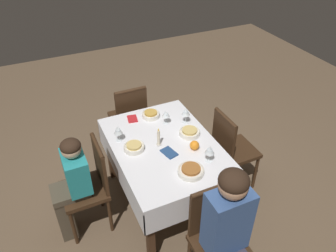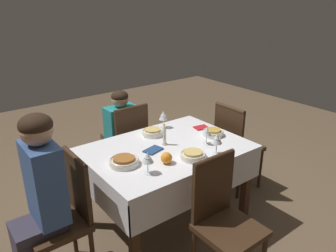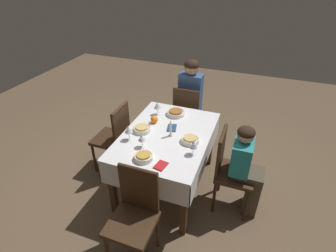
# 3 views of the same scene
# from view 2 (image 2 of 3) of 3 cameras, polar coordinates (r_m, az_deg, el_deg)

# --- Properties ---
(ground_plane) EXTENTS (8.00, 8.00, 0.00)m
(ground_plane) POSITION_cam_2_polar(r_m,az_deg,el_deg) (2.97, -0.19, -16.44)
(ground_plane) COLOR brown
(dining_table) EXTENTS (1.25, 0.89, 0.73)m
(dining_table) POSITION_cam_2_polar(r_m,az_deg,el_deg) (2.63, -0.20, -5.64)
(dining_table) COLOR silver
(dining_table) RESTS_ON ground_plane
(chair_east) EXTENTS (0.38, 0.38, 0.90)m
(chair_east) POSITION_cam_2_polar(r_m,az_deg,el_deg) (2.33, -17.52, -14.31)
(chair_east) COLOR #382314
(chair_east) RESTS_ON ground_plane
(chair_south) EXTENTS (0.38, 0.38, 0.90)m
(chair_south) POSITION_cam_2_polar(r_m,az_deg,el_deg) (3.22, -7.14, -2.92)
(chair_south) COLOR #382314
(chair_south) RESTS_ON ground_plane
(chair_north) EXTENTS (0.38, 0.38, 0.90)m
(chair_north) POSITION_cam_2_polar(r_m,az_deg,el_deg) (2.23, 9.59, -15.33)
(chair_north) COLOR #382314
(chair_north) RESTS_ON ground_plane
(chair_west) EXTENTS (0.38, 0.38, 0.90)m
(chair_west) POSITION_cam_2_polar(r_m,az_deg,el_deg) (3.26, 11.57, -2.93)
(chair_west) COLOR #382314
(chair_west) RESTS_ON ground_plane
(person_adult_denim) EXTENTS (0.34, 0.30, 1.22)m
(person_adult_denim) POSITION_cam_2_polar(r_m,az_deg,el_deg) (2.20, -21.60, -11.38)
(person_adult_denim) COLOR #383342
(person_adult_denim) RESTS_ON ground_plane
(person_child_teal) EXTENTS (0.30, 0.33, 1.01)m
(person_child_teal) POSITION_cam_2_polar(r_m,az_deg,el_deg) (3.33, -8.59, -1.19)
(person_child_teal) COLOR #4C4233
(person_child_teal) RESTS_ON ground_plane
(bowl_east) EXTENTS (0.21, 0.21, 0.06)m
(bowl_east) POSITION_cam_2_polar(r_m,az_deg,el_deg) (2.34, -7.68, -6.07)
(bowl_east) COLOR silver
(bowl_east) RESTS_ON dining_table
(wine_glass_east) EXTENTS (0.08, 0.08, 0.16)m
(wine_glass_east) POSITION_cam_2_polar(r_m,az_deg,el_deg) (2.17, -3.57, -5.58)
(wine_glass_east) COLOR white
(wine_glass_east) RESTS_ON dining_table
(bowl_south) EXTENTS (0.18, 0.18, 0.06)m
(bowl_south) POSITION_cam_2_polar(r_m,az_deg,el_deg) (2.80, -2.71, -1.06)
(bowl_south) COLOR silver
(bowl_south) RESTS_ON dining_table
(wine_glass_south) EXTENTS (0.08, 0.08, 0.16)m
(wine_glass_south) POSITION_cam_2_polar(r_m,az_deg,el_deg) (2.93, -0.82, 1.78)
(wine_glass_south) COLOR white
(wine_glass_south) RESTS_ON dining_table
(bowl_north) EXTENTS (0.19, 0.19, 0.06)m
(bowl_north) POSITION_cam_2_polar(r_m,az_deg,el_deg) (2.41, 4.37, -5.04)
(bowl_north) COLOR silver
(bowl_north) RESTS_ON dining_table
(wine_glass_north) EXTENTS (0.08, 0.08, 0.17)m
(wine_glass_north) POSITION_cam_2_polar(r_m,az_deg,el_deg) (2.46, 8.51, -2.28)
(wine_glass_north) COLOR white
(wine_glass_north) RESTS_ON dining_table
(bowl_west) EXTENTS (0.17, 0.17, 0.06)m
(bowl_west) POSITION_cam_2_polar(r_m,az_deg,el_deg) (2.81, 7.86, -1.12)
(bowl_west) COLOR silver
(bowl_west) RESTS_ON dining_table
(wine_glass_west) EXTENTS (0.07, 0.07, 0.14)m
(wine_glass_west) POSITION_cam_2_polar(r_m,az_deg,el_deg) (2.62, 6.77, -1.00)
(wine_glass_west) COLOR white
(wine_glass_west) RESTS_ON dining_table
(candle_centerpiece) EXTENTS (0.04, 0.04, 0.18)m
(candle_centerpiece) POSITION_cam_2_polar(r_m,az_deg,el_deg) (2.60, -0.59, -1.81)
(candle_centerpiece) COLOR beige
(candle_centerpiece) RESTS_ON dining_table
(orange_fruit) EXTENTS (0.08, 0.08, 0.08)m
(orange_fruit) POSITION_cam_2_polar(r_m,az_deg,el_deg) (2.33, -0.28, -5.58)
(orange_fruit) COLOR orange
(orange_fruit) RESTS_ON dining_table
(napkin_red_folded) EXTENTS (0.16, 0.13, 0.01)m
(napkin_red_folded) POSITION_cam_2_polar(r_m,az_deg,el_deg) (2.53, -2.60, -4.20)
(napkin_red_folded) COLOR navy
(napkin_red_folded) RESTS_ON dining_table
(napkin_spare_side) EXTENTS (0.14, 0.11, 0.01)m
(napkin_spare_side) POSITION_cam_2_polar(r_m,az_deg,el_deg) (2.96, 5.80, -0.26)
(napkin_spare_side) COLOR red
(napkin_spare_side) RESTS_ON dining_table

